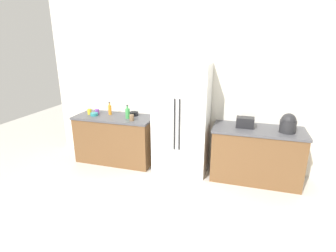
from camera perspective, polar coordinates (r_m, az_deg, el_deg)
ground_plane at (r=3.58m, az=-1.45°, el=-19.93°), size 11.10×11.10×0.00m
kitchen_back_panel at (r=4.67m, az=5.58°, el=9.73°), size 5.55×0.10×3.08m
counter_left at (r=5.07m, az=-11.27°, el=-2.70°), size 1.47×0.65×0.89m
counter_right at (r=4.53m, az=18.58°, el=-5.86°), size 1.42×0.65×0.89m
refrigerator at (r=4.46m, az=2.99°, el=1.48°), size 0.90×0.64×1.87m
toaster at (r=4.35m, az=16.43°, el=0.76°), size 0.27×0.18×0.17m
rice_cooker at (r=4.33m, az=24.68°, el=0.50°), size 0.24×0.24×0.30m
bottle_a at (r=5.04m, az=-12.54°, el=3.50°), size 0.06×0.06×0.24m
bottle_b at (r=4.72m, az=-8.78°, el=2.77°), size 0.08×0.08×0.25m
cup_a at (r=4.58m, az=-7.90°, el=1.78°), size 0.08×0.08×0.11m
cup_b at (r=5.16m, az=-16.72°, el=3.01°), size 0.08×0.08×0.10m
cup_c at (r=5.16m, az=-15.18°, el=3.06°), size 0.08×0.08×0.09m
bowl_a at (r=5.05m, az=-15.75°, el=2.48°), size 0.14×0.14×0.05m
bowl_b at (r=4.91m, az=-7.43°, el=2.67°), size 0.16×0.16×0.07m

